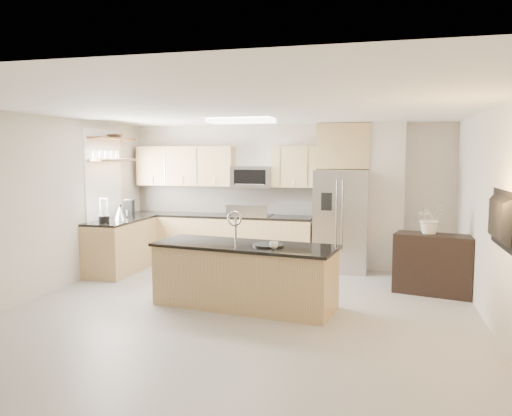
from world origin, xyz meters
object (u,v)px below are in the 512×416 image
(flower_vase, at_px, (431,210))
(bowl, at_px, (116,135))
(coffee_maker, at_px, (129,209))
(television, at_px, (495,219))
(island, at_px, (245,275))
(kettle, at_px, (120,213))
(range, at_px, (251,239))
(blender, at_px, (104,212))
(microwave, at_px, (252,177))
(credenza, at_px, (434,264))
(refrigerator, at_px, (341,220))
(cup, at_px, (274,245))
(platter, at_px, (268,245))

(flower_vase, bearing_deg, bowl, 175.83)
(coffee_maker, relative_size, television, 0.29)
(island, relative_size, bowl, 7.66)
(island, distance_m, bowl, 3.83)
(kettle, relative_size, television, 0.25)
(range, distance_m, kettle, 2.40)
(range, xyz_separation_m, flower_vase, (3.04, -1.22, 0.75))
(blender, relative_size, coffee_maker, 1.32)
(microwave, relative_size, credenza, 0.69)
(microwave, relative_size, bowl, 2.29)
(island, height_order, coffee_maker, island)
(bowl, bearing_deg, microwave, 23.00)
(credenza, bearing_deg, television, -64.39)
(refrigerator, relative_size, coffee_maker, 5.73)
(bowl, bearing_deg, flower_vase, -4.17)
(kettle, bearing_deg, cup, -27.48)
(range, height_order, platter, range)
(island, xyz_separation_m, coffee_maker, (-2.67, 1.80, 0.64))
(range, relative_size, platter, 2.81)
(refrigerator, xyz_separation_m, island, (-1.08, -2.47, -0.46))
(coffee_maker, bearing_deg, microwave, 21.79)
(kettle, xyz_separation_m, television, (5.54, -1.97, 0.31))
(microwave, bearing_deg, bowl, -157.00)
(island, xyz_separation_m, cup, (0.44, -0.22, 0.47))
(credenza, bearing_deg, island, -140.18)
(television, bearing_deg, microwave, 47.25)
(microwave, xyz_separation_m, television, (3.51, -3.24, -0.28))
(credenza, relative_size, cup, 9.75)
(range, distance_m, refrigerator, 1.71)
(refrigerator, xyz_separation_m, television, (1.85, -3.07, 0.46))
(platter, distance_m, bowl, 3.92)
(coffee_maker, bearing_deg, blender, -88.68)
(credenza, xyz_separation_m, platter, (-2.19, -1.31, 0.42))
(island, relative_size, coffee_maker, 8.19)
(island, xyz_separation_m, kettle, (-2.60, 1.37, 0.61))
(platter, bearing_deg, kettle, 154.28)
(blender, bearing_deg, bowl, 103.13)
(kettle, bearing_deg, coffee_maker, 99.12)
(island, xyz_separation_m, bowl, (-2.83, 1.69, 1.95))
(cup, relative_size, platter, 0.28)
(microwave, height_order, coffee_maker, microwave)
(platter, height_order, bowl, bowl)
(refrigerator, bearing_deg, bowl, -168.65)
(credenza, relative_size, bowl, 3.32)
(refrigerator, xyz_separation_m, kettle, (-3.68, -1.10, 0.15))
(blender, height_order, television, television)
(cup, xyz_separation_m, blender, (-3.10, 1.15, 0.21))
(microwave, bearing_deg, flower_vase, -23.80)
(credenza, xyz_separation_m, cup, (-2.08, -1.48, 0.45))
(refrigerator, bearing_deg, blender, -157.66)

